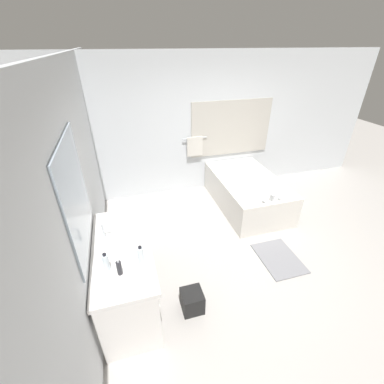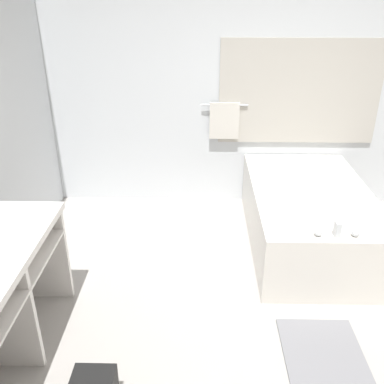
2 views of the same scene
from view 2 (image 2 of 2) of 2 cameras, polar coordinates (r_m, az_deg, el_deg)
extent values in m
plane|color=#A8A39E|center=(3.35, 10.95, -18.29)|extent=(16.00, 16.00, 0.00)
cube|color=silver|center=(4.72, 8.18, 13.95)|extent=(7.40, 0.06, 2.70)
cube|color=#B7B2A8|center=(4.77, 14.15, 12.74)|extent=(1.70, 0.02, 1.10)
cylinder|color=silver|center=(4.67, 4.39, 11.49)|extent=(0.50, 0.02, 0.02)
cube|color=beige|center=(4.71, 4.33, 9.45)|extent=(0.32, 0.04, 0.40)
cube|color=white|center=(3.62, -20.64, -7.74)|extent=(0.58, 0.04, 0.81)
cylinder|color=beige|center=(3.18, -22.80, -6.59)|extent=(0.13, 0.40, 0.13)
cube|color=silver|center=(4.28, 15.18, -3.20)|extent=(1.09, 1.84, 0.58)
ellipsoid|color=white|center=(4.22, 15.40, -1.53)|extent=(0.78, 1.33, 0.30)
cube|color=silver|center=(3.43, 18.82, -4.73)|extent=(0.04, 0.07, 0.12)
sphere|color=silver|center=(3.40, 16.49, -5.20)|extent=(0.06, 0.06, 0.06)
sphere|color=silver|center=(3.49, 20.95, -5.12)|extent=(0.06, 0.06, 0.06)
cube|color=slate|center=(3.26, 17.29, -20.50)|extent=(0.55, 0.75, 0.02)
camera|label=1|loc=(1.28, -107.29, 17.16)|focal=24.00mm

